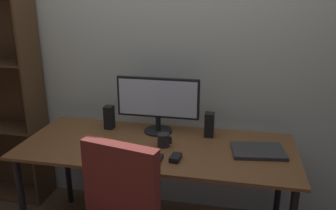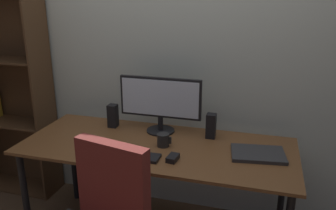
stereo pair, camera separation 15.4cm
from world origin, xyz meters
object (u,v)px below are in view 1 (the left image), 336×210
Objects in this scene: monitor at (158,101)px; laptop at (258,151)px; mouse at (176,158)px; keyboard at (138,157)px; speaker_left at (109,117)px; coffee_mug at (164,140)px; desk at (157,155)px; speaker_right at (209,125)px.

monitor reaches higher than laptop.
laptop is at bearing 29.11° from mouse.
speaker_left reaches higher than keyboard.
coffee_mug is 0.51m from speaker_left.
monitor reaches higher than desk.
monitor is at bearing 122.46° from mouse.
monitor is at bearing 178.75° from speaker_right.
monitor is 6.11× the size of coffee_mug.
coffee_mug is (0.09, -0.23, -0.19)m from monitor.
monitor is at bearing 101.08° from desk.
monitor reaches higher than speaker_right.
desk is 6.14× the size of keyboard.
monitor is (-0.04, 0.22, 0.31)m from desk.
mouse is at bearing -164.94° from laptop.
desk is at bearing 169.94° from coffee_mug.
speaker_left is at bearing -178.75° from monitor.
monitor is 2.00× the size of keyboard.
speaker_left is at bearing 128.98° from keyboard.
monitor reaches higher than speaker_left.
monitor reaches higher than keyboard.
coffee_mug is 0.56× the size of speaker_right.
laptop is at bearing -16.46° from monitor.
coffee_mug reaches higher than desk.
speaker_left reaches higher than desk.
keyboard is at bearing -132.31° from speaker_right.
coffee_mug reaches higher than mouse.
coffee_mug is at bearing -68.73° from monitor.
monitor reaches higher than coffee_mug.
speaker_right is (-0.32, 0.19, 0.07)m from laptop.
desk is 0.38m from monitor.
speaker_left reaches higher than coffee_mug.
coffee_mug is at bearing 60.66° from keyboard.
speaker_left is (-0.34, 0.42, 0.08)m from keyboard.
speaker_right is at bearing 74.20° from mouse.
speaker_right is at bearing 34.03° from desk.
laptop reaches higher than keyboard.
mouse is at bearing -35.31° from speaker_left.
keyboard is 3.02× the size of mouse.
monitor is 6.05× the size of mouse.
speaker_left is (-1.05, 0.19, 0.07)m from laptop.
coffee_mug is (-0.11, 0.18, 0.03)m from mouse.
keyboard is at bearing -92.81° from monitor.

